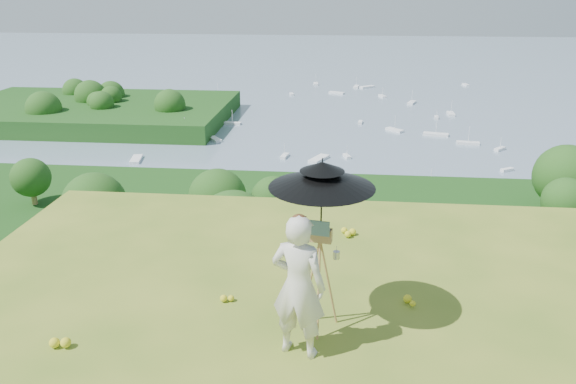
# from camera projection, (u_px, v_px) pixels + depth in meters

# --- Properties ---
(shoreline_tier) EXTENTS (170.00, 28.00, 8.00)m
(shoreline_tier) POSITION_uv_depth(u_px,v_px,m) (343.00, 258.00, 87.95)
(shoreline_tier) COLOR #6A6655
(shoreline_tier) RESTS_ON bay_water
(bay_water) EXTENTS (700.00, 700.00, 0.00)m
(bay_water) POSITION_uv_depth(u_px,v_px,m) (345.00, 79.00, 241.21)
(bay_water) COLOR slate
(bay_water) RESTS_ON ground
(peninsula) EXTENTS (90.00, 60.00, 12.00)m
(peninsula) POSITION_uv_depth(u_px,v_px,m) (93.00, 103.00, 166.99)
(peninsula) COLOR #133D10
(peninsula) RESTS_ON bay_water
(slope_trees) EXTENTS (110.00, 50.00, 6.00)m
(slope_trees) POSITION_uv_depth(u_px,v_px,m) (349.00, 251.00, 43.32)
(slope_trees) COLOR #2B5218
(slope_trees) RESTS_ON forest_slope
(harbor_town) EXTENTS (110.00, 22.00, 5.00)m
(harbor_town) POSITION_uv_depth(u_px,v_px,m) (344.00, 220.00, 85.69)
(harbor_town) COLOR silver
(harbor_town) RESTS_ON shoreline_tier
(moored_boats) EXTENTS (140.00, 140.00, 0.70)m
(moored_boats) POSITION_uv_depth(u_px,v_px,m) (303.00, 119.00, 168.51)
(moored_boats) COLOR white
(moored_boats) RESTS_ON bay_water
(painter) EXTENTS (0.78, 0.62, 1.87)m
(painter) POSITION_uv_depth(u_px,v_px,m) (298.00, 286.00, 6.75)
(painter) COLOR beige
(painter) RESTS_ON ground
(field_easel) EXTENTS (0.70, 0.70, 1.59)m
(field_easel) POSITION_uv_depth(u_px,v_px,m) (319.00, 275.00, 7.31)
(field_easel) COLOR #9B6F41
(field_easel) RESTS_ON ground
(sun_umbrella) EXTENTS (1.61, 1.61, 1.07)m
(sun_umbrella) POSITION_uv_depth(u_px,v_px,m) (322.00, 199.00, 6.98)
(sun_umbrella) COLOR black
(sun_umbrella) RESTS_ON field_easel
(painter_cap) EXTENTS (0.24, 0.27, 0.10)m
(painter_cap) POSITION_uv_depth(u_px,v_px,m) (299.00, 219.00, 6.45)
(painter_cap) COLOR #D67586
(painter_cap) RESTS_ON painter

